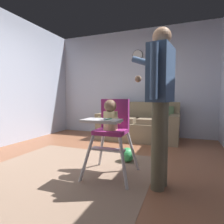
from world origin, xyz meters
TOP-DOWN VIEW (x-y plane):
  - ground at (0.00, 0.00)m, footprint 5.65×6.61m
  - wall_far at (0.00, 2.53)m, footprint 4.85×0.06m
  - area_rug at (-0.13, -0.58)m, footprint 2.18×2.75m
  - couch at (0.32, 2.01)m, footprint 1.80×0.86m
  - high_chair at (0.46, -0.12)m, footprint 0.62×0.74m
  - adult_standing at (1.05, -0.22)m, footprint 0.51×0.55m
  - toy_ball at (0.51, 0.43)m, footprint 0.21×0.21m
  - wall_clock at (0.16, 2.49)m, footprint 0.27×0.04m

SIDE VIEW (x-z plane):
  - ground at x=0.00m, z-range -0.10..0.00m
  - area_rug at x=-0.13m, z-range 0.00..0.01m
  - toy_ball at x=0.51m, z-range 0.00..0.21m
  - couch at x=0.32m, z-range -0.10..0.76m
  - high_chair at x=0.46m, z-range 0.18..1.13m
  - adult_standing at x=1.05m, z-range 0.11..1.78m
  - wall_far at x=0.00m, z-range 0.00..2.68m
  - wall_clock at x=0.16m, z-range 1.90..2.17m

